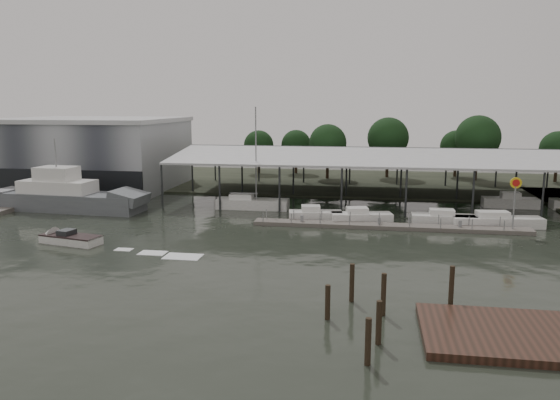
% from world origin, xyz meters
% --- Properties ---
extents(ground, '(200.00, 200.00, 0.00)m').
position_xyz_m(ground, '(0.00, 0.00, 0.00)').
color(ground, '#262B23').
rests_on(ground, ground).
extents(land_strip_far, '(140.00, 30.00, 0.30)m').
position_xyz_m(land_strip_far, '(0.00, 42.00, 0.10)').
color(land_strip_far, '#3B4030').
rests_on(land_strip_far, ground).
extents(land_strip_west, '(20.00, 40.00, 0.30)m').
position_xyz_m(land_strip_west, '(-40.00, 30.00, 0.10)').
color(land_strip_west, '#3B4030').
rests_on(land_strip_west, ground).
extents(storage_warehouse, '(24.50, 20.50, 10.50)m').
position_xyz_m(storage_warehouse, '(-28.00, 29.94, 5.29)').
color(storage_warehouse, '#9FA4A9').
rests_on(storage_warehouse, ground).
extents(covered_boat_shed, '(58.24, 24.00, 6.96)m').
position_xyz_m(covered_boat_shed, '(17.00, 28.00, 6.13)').
color(covered_boat_shed, silver).
rests_on(covered_boat_shed, ground).
extents(trawler_dock, '(3.00, 18.00, 0.50)m').
position_xyz_m(trawler_dock, '(-30.00, 14.00, 0.25)').
color(trawler_dock, '#625E56').
rests_on(trawler_dock, ground).
extents(floating_dock, '(28.00, 2.00, 1.40)m').
position_xyz_m(floating_dock, '(15.00, 10.00, 0.20)').
color(floating_dock, '#625E56').
rests_on(floating_dock, ground).
extents(shell_fuel_sign, '(1.10, 0.18, 5.55)m').
position_xyz_m(shell_fuel_sign, '(27.00, 9.99, 3.93)').
color(shell_fuel_sign, gray).
rests_on(shell_fuel_sign, ground).
extents(grey_trawler, '(19.56, 5.70, 8.84)m').
position_xyz_m(grey_trawler, '(-22.69, 13.41, 1.58)').
color(grey_trawler, slate).
rests_on(grey_trawler, ground).
extents(white_sailboat, '(8.69, 2.66, 12.44)m').
position_xyz_m(white_sailboat, '(-1.19, 17.97, 0.65)').
color(white_sailboat, white).
rests_on(white_sailboat, ground).
extents(speedboat_underway, '(17.26, 5.50, 2.00)m').
position_xyz_m(speedboat_underway, '(-14.41, -0.99, 0.39)').
color(speedboat_underway, white).
rests_on(speedboat_underway, ground).
extents(moored_cruiser_0, '(6.02, 3.06, 1.70)m').
position_xyz_m(moored_cruiser_0, '(7.08, 12.48, 0.61)').
color(moored_cruiser_0, white).
rests_on(moored_cruiser_0, ground).
extents(moored_cruiser_1, '(6.73, 3.41, 1.70)m').
position_xyz_m(moored_cruiser_1, '(12.10, 12.22, 0.61)').
color(moored_cruiser_1, white).
rests_on(moored_cruiser_1, ground).
extents(moored_cruiser_2, '(7.21, 2.21, 1.70)m').
position_xyz_m(moored_cruiser_2, '(20.95, 12.72, 0.61)').
color(moored_cruiser_2, white).
rests_on(moored_cruiser_2, ground).
extents(moored_cruiser_3, '(9.36, 3.33, 1.70)m').
position_xyz_m(moored_cruiser_3, '(25.99, 12.45, 0.61)').
color(moored_cruiser_3, white).
rests_on(moored_cruiser_3, ground).
extents(mooring_pilings, '(7.86, 9.36, 3.23)m').
position_xyz_m(mooring_pilings, '(13.70, -14.97, 0.93)').
color(mooring_pilings, '#312618').
rests_on(mooring_pilings, ground).
extents(horizon_tree_line, '(70.25, 11.70, 10.76)m').
position_xyz_m(horizon_tree_line, '(24.71, 47.91, 6.16)').
color(horizon_tree_line, black).
rests_on(horizon_tree_line, ground).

